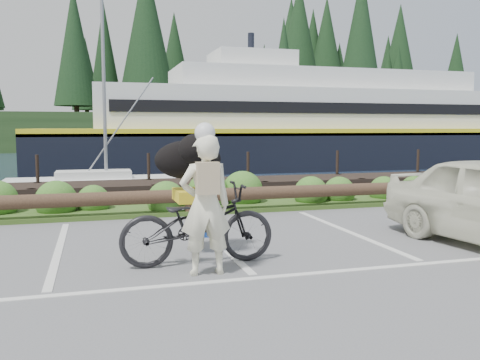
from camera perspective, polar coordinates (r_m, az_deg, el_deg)
The scene contains 7 objects.
ground at distance 7.15m, azimuth 0.88°, elevation -10.11°, with size 72.00×72.00×0.00m, color #5B5B5E.
harbor_backdrop at distance 85.15m, azimuth -14.50°, elevation 4.38°, with size 170.00×160.00×30.00m.
vegetation_strip at distance 12.19m, azimuth -6.41°, elevation -3.21°, with size 34.00×1.60×0.10m, color #3D5B21.
log_rail at distance 11.52m, azimuth -5.82°, elevation -3.99°, with size 32.00×0.30×0.60m, color #443021, non-canonical shape.
bicycle at distance 7.35m, azimuth -4.76°, elevation -4.98°, with size 0.78×2.23×1.17m, color black.
cyclist at distance 6.79m, azimuth -3.91°, elevation -2.83°, with size 0.69×0.45×1.88m, color white.
dog at distance 7.94m, azimuth -5.83°, elevation 2.29°, with size 1.05×0.51×0.61m, color black.
Camera 1 is at (-2.01, -6.57, 1.97)m, focal length 38.00 mm.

